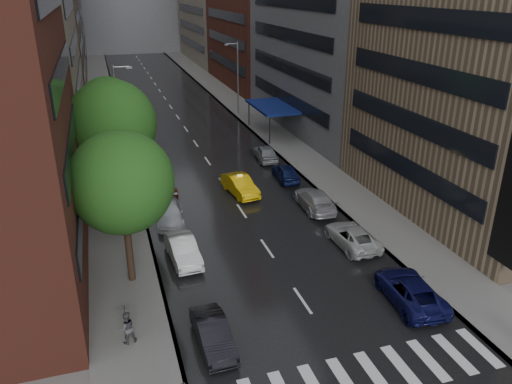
% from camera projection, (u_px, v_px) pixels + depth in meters
% --- Properties ---
extents(ground, '(220.00, 220.00, 0.00)m').
position_uv_depth(ground, '(335.00, 348.00, 23.37)').
color(ground, gray).
rests_on(ground, ground).
extents(road, '(14.00, 140.00, 0.01)m').
position_uv_depth(road, '(173.00, 110.00, 67.38)').
color(road, black).
rests_on(road, ground).
extents(sidewalk_left, '(4.00, 140.00, 0.15)m').
position_uv_depth(sidewalk_left, '(104.00, 114.00, 64.87)').
color(sidewalk_left, gray).
rests_on(sidewalk_left, ground).
extents(sidewalk_right, '(4.00, 140.00, 0.15)m').
position_uv_depth(sidewalk_right, '(237.00, 105.00, 69.84)').
color(sidewalk_right, gray).
rests_on(sidewalk_right, ground).
extents(crosswalk, '(13.15, 2.80, 0.01)m').
position_uv_depth(crosswalk, '(359.00, 377.00, 21.66)').
color(crosswalk, silver).
rests_on(crosswalk, ground).
extents(tree_near, '(5.59, 5.59, 8.91)m').
position_uv_depth(tree_near, '(122.00, 183.00, 26.27)').
color(tree_near, '#382619').
rests_on(tree_near, ground).
extents(tree_mid, '(6.19, 6.19, 9.86)m').
position_uv_depth(tree_mid, '(112.00, 124.00, 34.75)').
color(tree_mid, '#382619').
rests_on(tree_mid, ground).
extents(tree_far, '(5.16, 5.16, 8.22)m').
position_uv_depth(tree_far, '(108.00, 105.00, 45.04)').
color(tree_far, '#382619').
rests_on(tree_far, ground).
extents(taxi, '(2.28, 4.79, 1.51)m').
position_uv_depth(taxi, '(240.00, 185.00, 40.24)').
color(taxi, yellow).
rests_on(taxi, ground).
extents(parked_cars_left, '(2.57, 24.41, 1.55)m').
position_uv_depth(parked_cars_left, '(172.00, 221.00, 34.32)').
color(parked_cars_left, black).
rests_on(parked_cars_left, ground).
extents(parked_cars_right, '(2.82, 29.37, 1.52)m').
position_uv_depth(parked_cars_right, '(323.00, 207.00, 36.36)').
color(parked_cars_right, '#0E1044').
rests_on(parked_cars_right, ground).
extents(ped_black_umbrella, '(0.96, 0.98, 2.09)m').
position_uv_depth(ped_black_umbrella, '(126.00, 321.00, 23.07)').
color(ped_black_umbrella, '#48484D').
rests_on(ped_black_umbrella, sidewalk_left).
extents(street_lamp_left, '(1.74, 0.22, 9.00)m').
position_uv_depth(street_lamp_left, '(119.00, 112.00, 45.76)').
color(street_lamp_left, gray).
rests_on(street_lamp_left, sidewalk_left).
extents(street_lamp_right, '(1.74, 0.22, 9.00)m').
position_uv_depth(street_lamp_right, '(237.00, 77.00, 63.22)').
color(street_lamp_right, gray).
rests_on(street_lamp_right, sidewalk_right).
extents(awning, '(4.00, 8.00, 3.12)m').
position_uv_depth(awning, '(272.00, 107.00, 55.44)').
color(awning, navy).
rests_on(awning, sidewalk_right).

